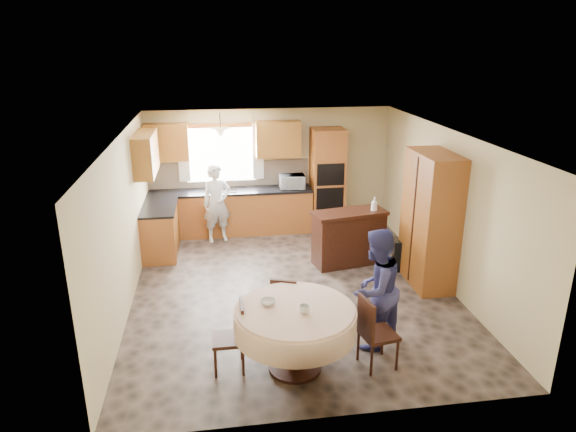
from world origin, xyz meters
The scene contains 36 objects.
floor centered at (0.00, 0.00, 0.00)m, with size 5.00×6.00×0.01m, color brown.
ceiling centered at (0.00, 0.00, 2.50)m, with size 5.00×6.00×0.01m, color white.
wall_back centered at (0.00, 3.00, 1.25)m, with size 5.00×0.02×2.50m, color tan.
wall_front centered at (0.00, -3.00, 1.25)m, with size 5.00×0.02×2.50m, color tan.
wall_left centered at (-2.50, 0.00, 1.25)m, with size 0.02×6.00×2.50m, color tan.
wall_right centered at (2.50, 0.00, 1.25)m, with size 0.02×6.00×2.50m, color tan.
window centered at (-1.00, 2.98, 1.60)m, with size 1.40×0.03×1.10m, color white.
curtain_left centered at (-1.75, 2.93, 1.65)m, with size 0.22×0.02×1.15m, color white.
curtain_right centered at (-0.25, 2.93, 1.65)m, with size 0.22×0.02×1.15m, color white.
base_cab_back centered at (-0.85, 2.70, 0.44)m, with size 3.30×0.60×0.88m, color #BA6631.
counter_back centered at (-0.85, 2.70, 0.90)m, with size 3.30×0.64×0.04m, color black.
base_cab_left centered at (-2.20, 1.80, 0.44)m, with size 0.60×1.20×0.88m, color #BA6631.
counter_left centered at (-2.20, 1.80, 0.90)m, with size 0.64×1.20×0.04m, color black.
backsplash centered at (-0.85, 2.99, 1.18)m, with size 3.30×0.02×0.55m, color #CEB191.
wall_cab_left centered at (-2.05, 2.83, 1.91)m, with size 0.85×0.33×0.72m, color #BF722F.
wall_cab_right centered at (0.15, 2.83, 1.91)m, with size 0.90×0.33×0.72m, color #BF722F.
wall_cab_side centered at (-2.33, 1.80, 1.91)m, with size 0.33×1.20×0.72m, color #BF722F.
oven_tower centered at (1.15, 2.69, 1.06)m, with size 0.66×0.62×2.12m, color #BA6631.
oven_upper centered at (1.15, 2.38, 1.25)m, with size 0.56×0.01×0.45m, color black.
oven_lower centered at (1.15, 2.38, 0.75)m, with size 0.56×0.01×0.45m, color black.
pendant centered at (-1.00, 2.50, 2.12)m, with size 0.36×0.36×0.18m, color beige.
sideboard centered at (1.14, 0.85, 0.46)m, with size 1.29×0.53×0.92m, color #3D1B10.
space_heater centered at (2.05, 0.43, 0.27)m, with size 0.40×0.28×0.55m, color black.
cupboard centered at (2.22, -0.07, 1.09)m, with size 0.57×1.14×2.18m, color #BA6631.
dining_table centered at (-0.29, -2.10, 0.65)m, with size 1.45×1.45×0.83m.
chair_left centered at (-1.02, -1.98, 0.49)m, with size 0.38×0.38×0.88m.
chair_back centered at (-0.30, -1.31, 0.47)m, with size 0.48×0.48×0.86m.
chair_right centered at (0.64, -2.19, 0.52)m, with size 0.48×0.48×0.93m.
framed_picture centered at (2.47, 1.36, 1.69)m, with size 0.06×0.60×0.50m.
microwave centered at (0.41, 2.65, 1.06)m, with size 0.51×0.35×0.28m, color silver.
person_sink centered at (-1.13, 2.30, 0.77)m, with size 0.57×0.37×1.55m, color silver.
person_dining centered at (0.80, -1.72, 0.81)m, with size 0.78×0.61×1.61m, color navy.
bowl_sideboard centered at (0.95, 0.85, 0.95)m, with size 0.23×0.23×0.06m, color #B2B2B2.
bottle_sideboard centered at (1.58, 0.85, 1.07)m, with size 0.12×0.12×0.30m, color silver.
cup_table centered at (-0.21, -2.22, 0.88)m, with size 0.12×0.12×0.09m, color #B2B2B2.
bowl_table centered at (-0.60, -1.95, 0.86)m, with size 0.18×0.18×0.06m, color #B2B2B2.
Camera 1 is at (-1.16, -7.36, 3.82)m, focal length 32.00 mm.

